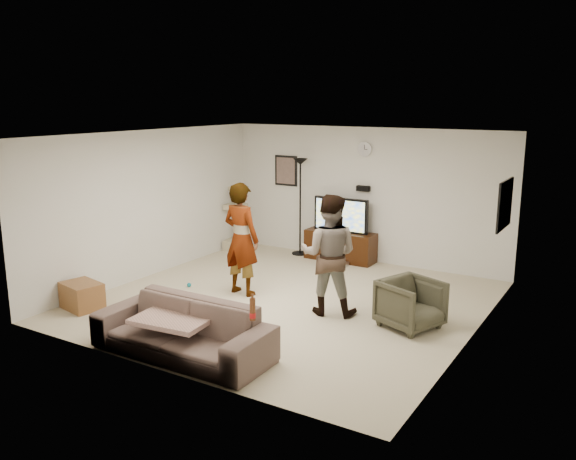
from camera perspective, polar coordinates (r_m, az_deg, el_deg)
The scene contains 24 objects.
floor at distance 9.08m, azimuth -0.04°, elevation -6.89°, with size 5.50×5.50×0.02m, color #C0B193.
ceiling at distance 8.57m, azimuth -0.04°, elevation 9.19°, with size 5.50×5.50×0.02m, color silver.
wall_back at distance 11.14m, azimuth 7.35°, elevation 3.36°, with size 5.50×0.04×2.50m, color silver.
wall_front at distance 6.61m, azimuth -12.55°, elevation -3.22°, with size 5.50×0.04×2.50m, color silver.
wall_left at distance 10.41m, azimuth -13.09°, elevation 2.48°, with size 0.04×5.50×2.50m, color silver.
wall_right at distance 7.71m, azimuth 17.70°, elevation -1.27°, with size 0.04×5.50×2.50m, color silver.
wall_clock at distance 11.01m, azimuth 7.41°, elevation 7.70°, with size 0.26×0.26×0.04m, color silver.
wall_speaker at distance 11.07m, azimuth 7.24°, elevation 3.98°, with size 0.25×0.10×0.10m, color black.
picture_back at distance 11.86m, azimuth -0.20°, elevation 5.72°, with size 0.42×0.03×0.52m, color brown.
picture_right at distance 9.20m, azimuth 20.09°, elevation 2.32°, with size 0.03×0.78×0.62m, color #EEA158.
tv_stand at distance 11.27m, azimuth 5.05°, elevation -1.53°, with size 1.34×0.45×0.56m, color black.
console_box at distance 10.94m, azimuth 4.62°, elevation -3.28°, with size 0.40×0.30×0.07m, color #B5B5BA.
tv at distance 11.14m, azimuth 5.11°, elevation 1.46°, with size 1.08×0.08×0.64m, color black.
tv_screen at distance 11.10m, azimuth 5.00°, elevation 1.42°, with size 0.99×0.01×0.56m, color yellow.
floor_lamp at distance 11.54m, azimuth 1.18°, elevation 2.21°, with size 0.32×0.32×1.88m, color black.
cat_tree at distance 11.99m, azimuth -5.05°, elevation 1.16°, with size 0.42×0.42×1.30m, color tan.
person_left at distance 9.20m, azimuth -4.51°, elevation -0.86°, with size 0.64×0.42×1.77m, color #B7B5BB.
person_right at distance 8.36m, azimuth 3.96°, elevation -2.39°, with size 0.84×0.65×1.72m, color #3741A1.
sofa at distance 7.26m, azimuth -10.11°, elevation -9.39°, with size 2.22×0.87×0.65m, color brown.
throw_blanket at distance 7.30m, azimuth -10.85°, elevation -8.35°, with size 0.90×0.70×0.06m, color tan.
beer_bottle at distance 6.51m, azimuth -3.42°, elevation -7.61°, with size 0.06×0.06×0.25m, color #592C13.
armchair at distance 8.13m, azimuth 11.70°, elevation -6.97°, with size 0.71×0.73×0.66m, color #333224.
side_table at distance 9.21m, azimuth -19.18°, elevation -5.98°, with size 0.58×0.44×0.39m, color brown.
toy_ball at distance 9.84m, azimuth -9.48°, elevation -5.22°, with size 0.07×0.07×0.07m, color #0E6C80.
Camera 1 is at (4.45, -7.31, 3.02)m, focal length 37.01 mm.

